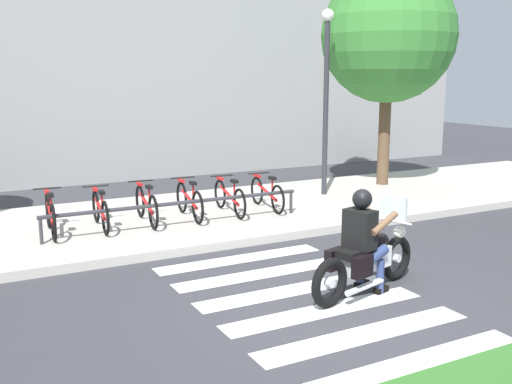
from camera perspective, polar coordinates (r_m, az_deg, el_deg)
name	(u,v)px	position (r m, az deg, el deg)	size (l,w,h in m)	color
ground_plane	(343,306)	(7.78, 8.36, -10.80)	(48.00, 48.00, 0.00)	#38383D
sidewalk	(191,217)	(12.11, -6.24, -2.40)	(24.00, 4.40, 0.15)	#B7B2A8
crosswalk_stripe_0	(415,364)	(6.50, 14.96, -15.63)	(2.80, 0.40, 0.01)	white
crosswalk_stripe_1	(365,334)	(7.04, 10.42, -13.26)	(2.80, 0.40, 0.01)	white
crosswalk_stripe_2	(325,310)	(7.63, 6.63, -11.19)	(2.80, 0.40, 0.01)	white
crosswalk_stripe_3	(292,290)	(8.25, 3.44, -9.37)	(2.80, 0.40, 0.01)	white
crosswalk_stripe_4	(264,273)	(8.90, 0.73, -7.80)	(2.80, 0.40, 0.01)	white
crosswalk_stripe_5	(240,259)	(9.58, -1.58, -6.43)	(2.80, 0.40, 0.01)	white
motorcycle	(366,260)	(8.15, 10.51, -6.40)	(2.10, 0.88, 1.24)	black
rider	(363,234)	(7.99, 10.26, -4.00)	(0.72, 0.65, 1.44)	black
bicycle_0	(51,215)	(10.96, -19.11, -2.08)	(0.48, 1.64, 0.78)	black
bicycle_1	(100,210)	(11.12, -14.71, -1.71)	(0.48, 1.64, 0.74)	black
bicycle_2	(146,205)	(11.34, -10.47, -1.24)	(0.48, 1.69, 0.77)	black
bicycle_3	(189,201)	(11.62, -6.42, -0.83)	(0.48, 1.67, 0.76)	black
bicycle_4	(229,197)	(11.96, -2.57, -0.49)	(0.48, 1.70, 0.73)	black
bicycle_5	(267,193)	(12.35, 1.05, -0.13)	(0.48, 1.63, 0.72)	black
bike_rack	(178,205)	(10.95, -7.45, -1.20)	(4.92, 0.07, 0.49)	#333338
street_lamp	(326,87)	(13.80, 6.75, 9.96)	(0.28, 0.28, 4.35)	#2D2D33
tree_near_rack	(388,36)	(15.41, 12.57, 14.40)	(3.31, 3.31, 5.51)	brown
building_backdrop	(111,53)	(17.21, -13.76, 12.82)	(24.00, 1.20, 7.00)	#959595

